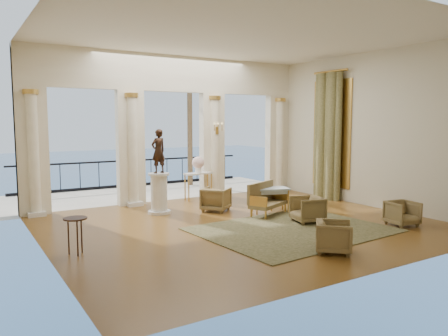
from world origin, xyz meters
TOP-DOWN VIEW (x-y plane):
  - floor at (0.00, 0.00)m, footprint 9.00×9.00m
  - room_walls at (0.00, -1.12)m, footprint 9.00×9.00m
  - arcade at (-0.00, 3.82)m, footprint 9.00×0.56m
  - terrace at (0.00, 5.80)m, footprint 10.00×3.60m
  - balustrade at (0.00, 7.40)m, footprint 9.00×0.06m
  - palm_tree at (2.00, 6.60)m, footprint 2.00×2.00m
  - sea at (0.00, 60.00)m, footprint 160.00×160.00m
  - curtain at (4.28, 1.50)m, footprint 0.33×1.40m
  - window_frame at (4.47, 1.50)m, footprint 0.04×1.60m
  - wall_sconce at (1.40, 3.51)m, footprint 0.30×0.11m
  - rug at (0.68, -1.07)m, footprint 4.40×3.54m
  - armchair_a at (0.22, -2.80)m, footprint 0.89×0.89m
  - armchair_b at (3.22, -2.11)m, footprint 0.73×0.69m
  - armchair_c at (1.50, -0.67)m, footprint 0.80×0.83m
  - armchair_d at (0.29, 1.73)m, footprint 0.95×0.96m
  - settee at (1.17, 0.60)m, footprint 1.42×1.05m
  - game_table at (1.47, 0.80)m, footprint 1.10×0.82m
  - pedestal at (-1.20, 2.24)m, footprint 0.60×0.60m
  - statue at (-1.20, 2.24)m, footprint 0.48×0.38m
  - console_table at (0.70, 3.52)m, footprint 0.96×0.47m
  - urn at (0.70, 3.52)m, footprint 0.39×0.39m
  - side_table at (-4.00, -0.35)m, footprint 0.43×0.43m

SIDE VIEW (x-z plane):
  - sea at x=0.00m, z-range -6.00..-6.00m
  - terrace at x=0.00m, z-range -0.10..0.00m
  - floor at x=0.00m, z-range 0.00..0.00m
  - rug at x=0.68m, z-range 0.00..0.02m
  - armchair_b at x=3.22m, z-range 0.00..0.65m
  - armchair_a at x=0.22m, z-range 0.00..0.67m
  - armchair_c at x=1.50m, z-range 0.00..0.71m
  - armchair_d at x=0.29m, z-range 0.00..0.73m
  - balustrade at x=0.00m, z-range -0.11..0.92m
  - settee at x=1.17m, z-range 0.00..0.86m
  - pedestal at x=-1.20m, z-range -0.02..1.09m
  - side_table at x=-4.00m, z-range 0.25..0.96m
  - game_table at x=1.47m, z-range 0.27..0.94m
  - console_table at x=0.70m, z-range 0.29..1.16m
  - urn at x=0.70m, z-range 0.91..1.42m
  - statue at x=-1.20m, z-range 1.11..2.29m
  - curtain at x=4.28m, z-range -0.03..4.06m
  - window_frame at x=4.47m, z-range 0.40..3.80m
  - wall_sconce at x=1.40m, z-range 2.06..2.40m
  - arcade at x=0.00m, z-range 0.33..4.83m
  - room_walls at x=0.00m, z-range -1.62..7.38m
  - palm_tree at x=2.00m, z-range 1.84..6.34m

